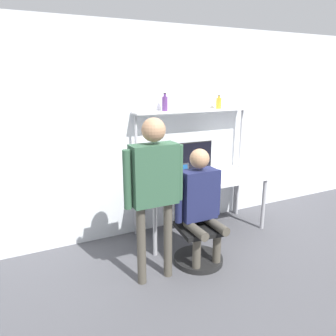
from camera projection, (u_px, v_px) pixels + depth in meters
The scene contains 12 objects.
ground_plane at pixel (216, 243), 4.19m from camera, with size 12.00×12.00×0.00m, color #4C4C51.
wall_back at pixel (187, 130), 4.52m from camera, with size 8.00×0.06×2.70m.
desk at pixel (201, 184), 4.35m from camera, with size 1.76×0.75×0.75m.
shelf_unit at pixel (193, 129), 4.38m from camera, with size 1.67×0.23×1.64m.
monitor at pixel (191, 157), 4.43m from camera, with size 0.66×0.21×0.46m.
laptop at pixel (179, 180), 4.06m from camera, with size 0.34×0.25×0.25m.
cell_phone at pixel (201, 184), 4.11m from camera, with size 0.07×0.15×0.01m.
office_chair at pixel (197, 239), 3.73m from camera, with size 0.56×0.56×0.89m.
person_seated at pixel (200, 199), 3.56m from camera, with size 0.57×0.47×1.32m.
person_standing at pixel (154, 180), 3.16m from camera, with size 0.62×0.23×1.69m.
bottle_purple at pixel (165, 103), 4.11m from camera, with size 0.07×0.07×0.23m.
bottle_amber at pixel (219, 103), 4.47m from camera, with size 0.07×0.07×0.18m.
Camera 1 is at (-2.22, -3.12, 2.03)m, focal length 35.00 mm.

